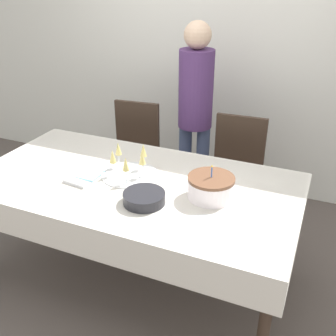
{
  "coord_description": "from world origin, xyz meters",
  "views": [
    {
      "loc": [
        1.05,
        -1.9,
        1.96
      ],
      "look_at": [
        0.22,
        0.03,
        0.9
      ],
      "focal_mm": 42.0,
      "sensor_mm": 36.0,
      "label": 1
    }
  ],
  "objects_px": {
    "champagne_tray": "(129,165)",
    "plate_stack_main": "(144,198)",
    "birthday_cake": "(211,187)",
    "person_standing": "(195,104)",
    "dining_chair_far_right": "(235,172)",
    "dining_chair_far_left": "(134,153)"
  },
  "relations": [
    {
      "from": "champagne_tray",
      "to": "birthday_cake",
      "type": "bearing_deg",
      "value": -6.29
    },
    {
      "from": "dining_chair_far_right",
      "to": "plate_stack_main",
      "type": "distance_m",
      "value": 1.13
    },
    {
      "from": "birthday_cake",
      "to": "champagne_tray",
      "type": "height_order",
      "value": "birthday_cake"
    },
    {
      "from": "dining_chair_far_right",
      "to": "birthday_cake",
      "type": "distance_m",
      "value": 0.92
    },
    {
      "from": "dining_chair_far_left",
      "to": "dining_chair_far_right",
      "type": "bearing_deg",
      "value": 0.02
    },
    {
      "from": "dining_chair_far_left",
      "to": "birthday_cake",
      "type": "xyz_separation_m",
      "value": [
        0.96,
        -0.86,
        0.32
      ]
    },
    {
      "from": "champagne_tray",
      "to": "plate_stack_main",
      "type": "distance_m",
      "value": 0.36
    },
    {
      "from": "dining_chair_far_left",
      "to": "person_standing",
      "type": "height_order",
      "value": "person_standing"
    },
    {
      "from": "champagne_tray",
      "to": "person_standing",
      "type": "height_order",
      "value": "person_standing"
    },
    {
      "from": "dining_chair_far_right",
      "to": "champagne_tray",
      "type": "bearing_deg",
      "value": -122.54
    },
    {
      "from": "birthday_cake",
      "to": "champagne_tray",
      "type": "distance_m",
      "value": 0.57
    },
    {
      "from": "dining_chair_far_right",
      "to": "dining_chair_far_left",
      "type": "bearing_deg",
      "value": -179.98
    },
    {
      "from": "dining_chair_far_left",
      "to": "birthday_cake",
      "type": "relative_size",
      "value": 3.52
    },
    {
      "from": "champagne_tray",
      "to": "plate_stack_main",
      "type": "xyz_separation_m",
      "value": [
        0.24,
        -0.27,
        -0.04
      ]
    },
    {
      "from": "birthday_cake",
      "to": "dining_chair_far_left",
      "type": "bearing_deg",
      "value": 138.34
    },
    {
      "from": "dining_chair_far_right",
      "to": "person_standing",
      "type": "relative_size",
      "value": 0.59
    },
    {
      "from": "plate_stack_main",
      "to": "person_standing",
      "type": "relative_size",
      "value": 0.15
    },
    {
      "from": "birthday_cake",
      "to": "plate_stack_main",
      "type": "bearing_deg",
      "value": -147.9
    },
    {
      "from": "plate_stack_main",
      "to": "person_standing",
      "type": "distance_m",
      "value": 1.26
    },
    {
      "from": "birthday_cake",
      "to": "plate_stack_main",
      "type": "xyz_separation_m",
      "value": [
        -0.33,
        -0.2,
        -0.03
      ]
    },
    {
      "from": "person_standing",
      "to": "birthday_cake",
      "type": "bearing_deg",
      "value": -65.68
    },
    {
      "from": "dining_chair_far_right",
      "to": "person_standing",
      "type": "distance_m",
      "value": 0.64
    }
  ]
}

